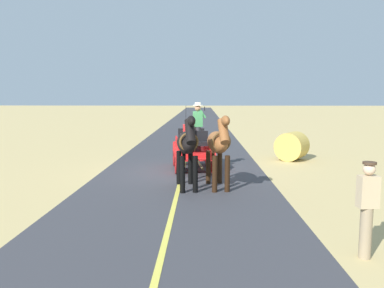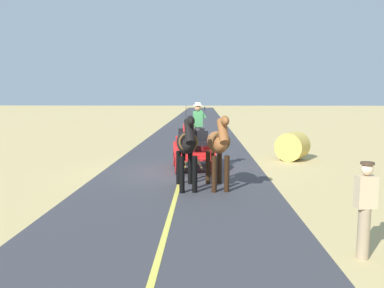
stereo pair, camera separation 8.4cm
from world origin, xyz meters
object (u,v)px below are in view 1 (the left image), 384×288
at_px(horse_drawn_carriage, 193,148).
at_px(hay_bale, 292,146).
at_px(horse_near_side, 218,144).
at_px(horse_off_side, 187,145).
at_px(pedestrian_walking, 367,207).

relative_size(horse_drawn_carriage, hay_bale, 3.76).
distance_m(horse_drawn_carriage, hay_bale, 4.75).
relative_size(horse_near_side, horse_off_side, 1.00).
xyz_separation_m(horse_near_side, horse_off_side, (0.91, 0.11, 0.00)).
xyz_separation_m(horse_near_side, pedestrian_walking, (-2.27, 4.90, -0.44)).
height_order(horse_near_side, hay_bale, horse_near_side).
height_order(horse_drawn_carriage, horse_off_side, horse_drawn_carriage).
xyz_separation_m(horse_drawn_carriage, hay_bale, (-4.18, -2.25, -0.22)).
height_order(pedestrian_walking, hay_bale, pedestrian_walking).
height_order(horse_near_side, horse_off_side, same).
relative_size(horse_off_side, pedestrian_walking, 1.34).
bearing_deg(hay_bale, horse_off_side, 51.10).
height_order(horse_off_side, hay_bale, horse_off_side).
bearing_deg(horse_off_side, horse_drawn_carriage, -92.01).
bearing_deg(pedestrian_walking, horse_near_side, -65.15).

